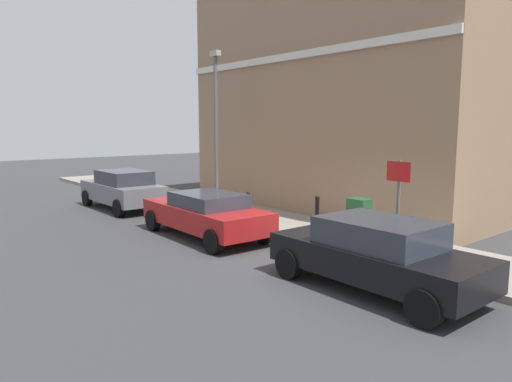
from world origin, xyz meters
The scene contains 11 objects.
ground centered at (0.00, 0.00, 0.00)m, with size 80.00×80.00×0.00m, color #38383A.
sidewalk centered at (1.80, 6.00, 0.07)m, with size 2.79×30.00×0.15m, color gray.
corner_building centered at (7.02, 3.96, 4.50)m, with size 7.75×11.92×9.01m.
car_black centered at (-0.80, -2.56, 0.74)m, with size 1.91×4.26×1.42m.
car_red centered at (-0.89, 3.27, 0.70)m, with size 1.98×4.55×1.31m.
car_grey centered at (-0.79, 9.20, 0.79)m, with size 1.85×4.19×1.51m.
utility_cabinet centered at (1.62, -0.24, 0.68)m, with size 0.46×0.61×1.15m.
bollard_near_cabinet centered at (1.72, 1.35, 0.70)m, with size 0.14×0.14×1.04m.
bollard_far_kerb centered at (0.66, 3.25, 0.70)m, with size 0.14×0.14×1.04m.
street_sign centered at (0.74, -1.98, 1.66)m, with size 0.08×0.60×2.30m.
lamppost centered at (1.65, 6.36, 3.30)m, with size 0.20×0.44×5.72m.
Camera 1 is at (-8.22, -7.86, 3.19)m, focal length 32.83 mm.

